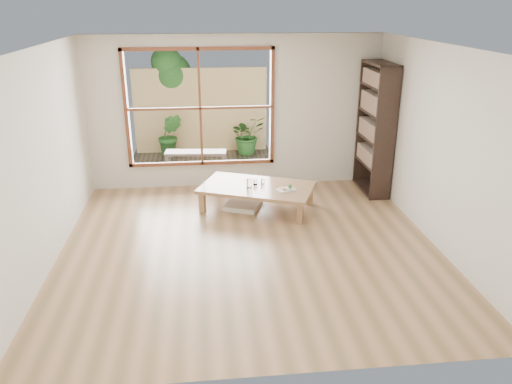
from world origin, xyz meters
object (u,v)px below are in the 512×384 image
Objects in this scene: bookshelf at (375,129)px; food_tray at (287,189)px; low_table at (257,189)px; garden_bench at (196,154)px.

food_tray is at bearing -153.11° from bookshelf.
garden_bench reaches higher than low_table.
bookshelf is at bearing 38.72° from low_table.
food_tray is 2.61m from garden_bench.
food_tray reaches higher than garden_bench.
low_table is 2.20m from garden_bench.
bookshelf is at bearing 5.33° from food_tray.
low_table is at bearing 131.08° from food_tray.
garden_bench is at bearing 155.68° from bookshelf.
low_table is at bearing -58.87° from garden_bench.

